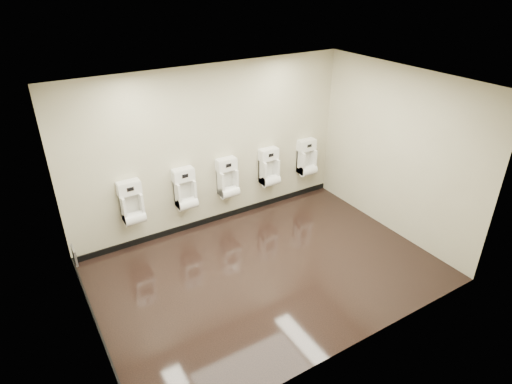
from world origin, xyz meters
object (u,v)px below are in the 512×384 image
urinal_3 (269,170)px  urinal_0 (132,206)px  urinal_2 (228,181)px  urinal_4 (307,160)px  access_panel (74,255)px  urinal_1 (185,192)px

urinal_3 → urinal_0: bearing=180.0°
urinal_2 → urinal_4: (1.73, 0.00, 0.00)m
access_panel → urinal_2: urinal_2 is taller
urinal_3 → urinal_1: bearing=180.0°
urinal_1 → urinal_0: bearing=180.0°
urinal_4 → urinal_3: bearing=180.0°
urinal_0 → urinal_3: same height
urinal_4 → access_panel: bearing=-174.5°
access_panel → urinal_4: bearing=5.5°
urinal_2 → access_panel: bearing=-171.0°
urinal_0 → urinal_4: bearing=0.0°
access_panel → urinal_3: (3.56, 0.43, 0.30)m
urinal_2 → urinal_3: 0.87m
urinal_1 → urinal_2: 0.80m
access_panel → urinal_0: size_ratio=0.36×
access_panel → urinal_3: 3.59m
access_panel → urinal_0: (1.00, 0.43, 0.30)m
urinal_1 → urinal_4: size_ratio=1.00×
urinal_1 → urinal_3: (1.66, 0.00, 0.00)m
urinal_4 → urinal_0: bearing=180.0°
urinal_0 → urinal_1: size_ratio=1.00×
urinal_0 → urinal_3: 2.56m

